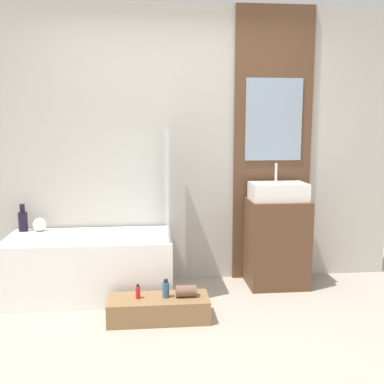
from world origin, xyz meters
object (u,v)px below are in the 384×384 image
Objects in this scene: vase_tall_dark at (23,220)px; bottle_soap_secondary at (166,289)px; sink at (278,191)px; wooden_step_bench at (159,309)px; bottle_soap_primary at (138,292)px; bathtub at (90,266)px; vase_round_light at (40,225)px.

vase_tall_dark is 1.55m from bottle_soap_secondary.
wooden_step_bench is at bearing -149.50° from sink.
vase_tall_dark is 2.21× the size of bottle_soap_primary.
bathtub is 2.80× the size of sink.
bottle_soap_secondary is (0.06, -0.00, 0.16)m from wooden_step_bench.
sink reaches higher than vase_tall_dark.
wooden_step_bench is at bearing -36.58° from vase_round_light.
vase_round_light is 1.25m from bottle_soap_primary.
bathtub is 1.82× the size of wooden_step_bench.
bottle_soap_primary reaches higher than wooden_step_bench.
vase_round_light is at bearing 144.89° from bottle_soap_secondary.
wooden_step_bench is 0.21m from bottle_soap_primary.
wooden_step_bench is 0.17m from bottle_soap_secondary.
wooden_step_bench is at bearing 0.00° from bottle_soap_primary.
vase_tall_dark is at bearing 172.35° from vase_round_light.
vase_tall_dark reaches higher than bathtub.
bottle_soap_secondary is at bearing -32.44° from vase_tall_dark.
bottle_soap_primary is at bearing -152.66° from sink.
bottle_soap_primary is (1.05, -0.81, -0.41)m from vase_tall_dark.
vase_round_light is (0.15, -0.02, -0.04)m from vase_tall_dark.
wooden_step_bench is at bearing -33.69° from vase_tall_dark.
sink is 2.35m from vase_tall_dark.
sink reaches higher than wooden_step_bench.
bottle_soap_primary is at bearing 180.00° from bottle_soap_secondary.
bottle_soap_secondary is at bearing 0.00° from bottle_soap_primary.
vase_tall_dark is at bearing 147.56° from bottle_soap_secondary.
vase_tall_dark reaches higher than bottle_soap_secondary.
sink is (1.71, 0.11, 0.62)m from bathtub.
bathtub is 0.85m from bottle_soap_secondary.
bathtub is at bearing 136.46° from wooden_step_bench.
sink is (1.13, 0.66, 0.81)m from wooden_step_bench.
bottle_soap_primary is at bearing -52.37° from bathtub.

